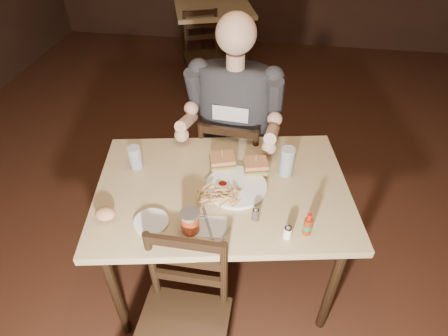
# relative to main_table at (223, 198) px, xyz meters

# --- Properties ---
(room_shell) EXTENTS (7.00, 7.00, 7.00)m
(room_shell) POSITION_rel_main_table_xyz_m (0.19, 0.25, 0.71)
(room_shell) COLOR black
(room_shell) RESTS_ON ground
(main_table) EXTENTS (1.37, 1.04, 0.77)m
(main_table) POSITION_rel_main_table_xyz_m (0.00, 0.00, 0.00)
(main_table) COLOR tan
(main_table) RESTS_ON ground
(bg_table) EXTENTS (1.00, 1.00, 0.77)m
(bg_table) POSITION_rel_main_table_xyz_m (-0.52, 2.75, -0.01)
(bg_table) COLOR tan
(bg_table) RESTS_ON ground
(chair_far) EXTENTS (0.43, 0.47, 0.86)m
(chair_far) POSITION_rel_main_table_xyz_m (-0.01, 0.56, -0.26)
(chair_far) COLOR black
(chair_far) RESTS_ON ground
(chair_near) EXTENTS (0.41, 0.44, 0.86)m
(chair_near) POSITION_rel_main_table_xyz_m (-0.09, -0.60, -0.26)
(chair_near) COLOR black
(chair_near) RESTS_ON ground
(bg_chair_far) EXTENTS (0.56, 0.58, 0.94)m
(bg_chair_far) POSITION_rel_main_table_xyz_m (-0.52, 3.30, -0.22)
(bg_chair_far) COLOR black
(bg_chair_far) RESTS_ON ground
(bg_chair_near) EXTENTS (0.52, 0.54, 0.85)m
(bg_chair_near) POSITION_rel_main_table_xyz_m (-0.52, 2.20, -0.27)
(bg_chair_near) COLOR black
(bg_chair_near) RESTS_ON ground
(diner) EXTENTS (0.61, 0.49, 0.99)m
(diner) POSITION_rel_main_table_xyz_m (-0.02, 0.51, 0.25)
(diner) COLOR #302E34
(diner) RESTS_ON chair_far
(dinner_plate) EXTENTS (0.34, 0.34, 0.02)m
(dinner_plate) POSITION_rel_main_table_xyz_m (0.07, -0.00, 0.09)
(dinner_plate) COLOR white
(dinner_plate) RESTS_ON main_table
(sandwich_left) EXTENTS (0.15, 0.13, 0.10)m
(sandwich_left) POSITION_rel_main_table_xyz_m (-0.02, 0.14, 0.15)
(sandwich_left) COLOR #C07F50
(sandwich_left) RESTS_ON dinner_plate
(sandwich_right) EXTENTS (0.14, 0.12, 0.10)m
(sandwich_right) POSITION_rel_main_table_xyz_m (0.15, 0.13, 0.14)
(sandwich_right) COLOR #C07F50
(sandwich_right) RESTS_ON dinner_plate
(fries_pile) EXTENTS (0.28, 0.22, 0.04)m
(fries_pile) POSITION_rel_main_table_xyz_m (-0.01, -0.08, 0.11)
(fries_pile) COLOR tan
(fries_pile) RESTS_ON dinner_plate
(ketchup_dollop) EXTENTS (0.05, 0.05, 0.01)m
(ketchup_dollop) POSITION_rel_main_table_xyz_m (0.00, 0.00, 0.10)
(ketchup_dollop) COLOR maroon
(ketchup_dollop) RESTS_ON dinner_plate
(glass_left) EXTENTS (0.08, 0.08, 0.13)m
(glass_left) POSITION_rel_main_table_xyz_m (-0.47, 0.09, 0.14)
(glass_left) COLOR silver
(glass_left) RESTS_ON main_table
(glass_right) EXTENTS (0.08, 0.08, 0.16)m
(glass_right) POSITION_rel_main_table_xyz_m (0.31, 0.15, 0.16)
(glass_right) COLOR silver
(glass_right) RESTS_ON main_table
(hot_sauce) EXTENTS (0.04, 0.04, 0.12)m
(hot_sauce) POSITION_rel_main_table_xyz_m (0.41, -0.24, 0.14)
(hot_sauce) COLOR maroon
(hot_sauce) RESTS_ON main_table
(salt_shaker) EXTENTS (0.04, 0.04, 0.07)m
(salt_shaker) POSITION_rel_main_table_xyz_m (0.32, -0.27, 0.11)
(salt_shaker) COLOR white
(salt_shaker) RESTS_ON main_table
(pepper_shaker) EXTENTS (0.04, 0.04, 0.06)m
(pepper_shaker) POSITION_rel_main_table_xyz_m (0.18, -0.19, 0.11)
(pepper_shaker) COLOR #38332D
(pepper_shaker) RESTS_ON main_table
(syrup_dispenser) EXTENTS (0.10, 0.10, 0.11)m
(syrup_dispenser) POSITION_rel_main_table_xyz_m (-0.10, -0.29, 0.13)
(syrup_dispenser) COLOR maroon
(syrup_dispenser) RESTS_ON main_table
(napkin) EXTENTS (0.14, 0.13, 0.00)m
(napkin) POSITION_rel_main_table_xyz_m (-0.01, -0.26, 0.08)
(napkin) COLOR white
(napkin) RESTS_ON main_table
(knife) EXTENTS (0.09, 0.18, 0.00)m
(knife) POSITION_rel_main_table_xyz_m (-0.03, -0.25, 0.08)
(knife) COLOR silver
(knife) RESTS_ON napkin
(fork) EXTENTS (0.05, 0.14, 0.00)m
(fork) POSITION_rel_main_table_xyz_m (0.05, -0.32, 0.08)
(fork) COLOR silver
(fork) RESTS_ON napkin
(side_plate) EXTENTS (0.18, 0.18, 0.01)m
(side_plate) POSITION_rel_main_table_xyz_m (-0.28, -0.28, 0.08)
(side_plate) COLOR white
(side_plate) RESTS_ON main_table
(bread_roll) EXTENTS (0.10, 0.09, 0.05)m
(bread_roll) POSITION_rel_main_table_xyz_m (-0.49, -0.29, 0.12)
(bread_roll) COLOR tan
(bread_roll) RESTS_ON side_plate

